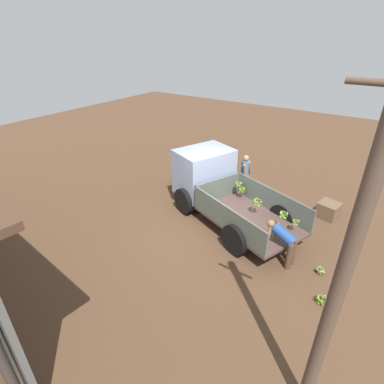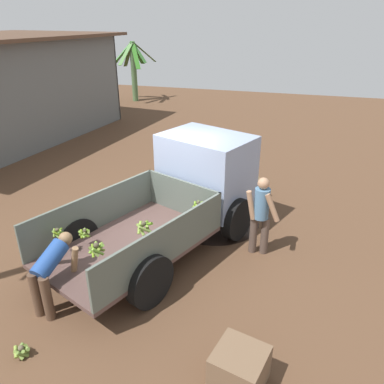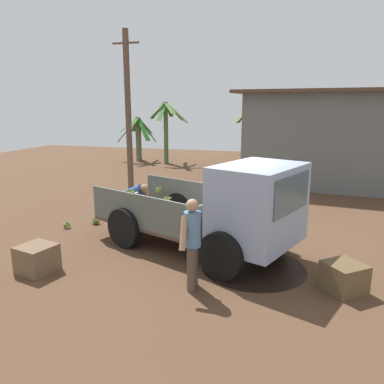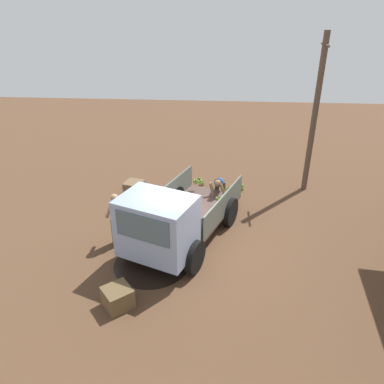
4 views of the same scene
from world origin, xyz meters
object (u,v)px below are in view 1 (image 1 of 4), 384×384
Objects in this scene: person_foreground_visitor at (245,173)px; banana_bunch_on_ground_2 at (322,299)px; utility_pole at (342,278)px; person_worker_loading at (283,240)px; cargo_truck at (213,181)px; banana_bunch_on_ground_1 at (347,267)px; wooden_crate_0 at (329,210)px; banana_bunch_on_ground_0 at (320,270)px; wooden_crate_1 at (180,179)px.

person_foreground_visitor is 5.45m from banana_bunch_on_ground_2.
utility_pole is 4.79× the size of person_worker_loading.
cargo_truck reaches higher than person_worker_loading.
person_foreground_visitor reaches higher than banana_bunch_on_ground_1.
utility_pole is 4.81m from banana_bunch_on_ground_1.
person_foreground_visitor is (4.10, -6.20, -1.96)m from utility_pole.
person_foreground_visitor is 2.56× the size of wooden_crate_0.
person_worker_loading is 1.66m from banana_bunch_on_ground_2.
banana_bunch_on_ground_2 is 0.40× the size of wooden_crate_0.
banana_bunch_on_ground_2 is (-0.27, 1.00, 0.02)m from banana_bunch_on_ground_0.
person_worker_loading is (-3.03, 1.40, -0.34)m from cargo_truck.
person_worker_loading is 1.91× the size of wooden_crate_1.
banana_bunch_on_ground_1 is (-0.01, -3.93, -2.77)m from utility_pole.
cargo_truck reaches higher than banana_bunch_on_ground_2.
utility_pole is at bearing 96.43° from banana_bunch_on_ground_2.
banana_bunch_on_ground_0 is 6.50m from wooden_crate_1.
person_foreground_visitor is at bearing -41.86° from person_worker_loading.
person_foreground_visitor is at bearing -28.92° from banana_bunch_on_ground_1.
person_worker_loading reaches higher than wooden_crate_1.
person_worker_loading reaches higher than banana_bunch_on_ground_1.
person_worker_loading is 4.55× the size of banana_bunch_on_ground_0.
person_worker_loading is at bearing -33.22° from banana_bunch_on_ground_2.
banana_bunch_on_ground_0 reaches higher than banana_bunch_on_ground_1.
banana_bunch_on_ground_1 is at bearing -136.43° from banana_bunch_on_ground_0.
cargo_truck reaches higher than wooden_crate_1.
person_worker_loading reaches higher than banana_bunch_on_ground_2.
banana_bunch_on_ground_1 is at bearing 112.64° from wooden_crate_0.
banana_bunch_on_ground_1 is (-4.60, 0.72, -0.97)m from cargo_truck.
person_worker_loading is 1.85× the size of wooden_crate_0.
person_worker_loading is 5.62m from wooden_crate_1.
utility_pole reaches higher than wooden_crate_1.
person_foreground_visitor is 3.16m from wooden_crate_0.
cargo_truck is 6.78m from utility_pole.
person_foreground_visitor is at bearing -56.53° from utility_pole.
cargo_truck reaches higher than person_foreground_visitor.
utility_pole is 21.81× the size of banana_bunch_on_ground_0.
wooden_crate_1 is at bearing -19.37° from banana_bunch_on_ground_0.
banana_bunch_on_ground_0 is at bearing -74.66° from banana_bunch_on_ground_2.
banana_bunch_on_ground_1 is 0.34× the size of wooden_crate_0.
utility_pole is at bearing 99.09° from banana_bunch_on_ground_0.
wooden_crate_0 is (-3.58, -1.74, -0.80)m from cargo_truck.
banana_bunch_on_ground_2 is (-1.29, 0.85, -0.61)m from person_worker_loading.
banana_bunch_on_ground_0 is (0.55, -3.41, -2.76)m from utility_pole.
utility_pole is (-4.59, 4.66, 1.80)m from cargo_truck.
banana_bunch_on_ground_1 is 0.35× the size of wooden_crate_1.
wooden_crate_0 is (1.02, -2.46, 0.17)m from banana_bunch_on_ground_1.
cargo_truck is 4.22× the size of person_worker_loading.
wooden_crate_0 reaches higher than banana_bunch_on_ground_0.
utility_pole is 3.45× the size of person_foreground_visitor.
person_foreground_visitor is 4.76m from banana_bunch_on_ground_1.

